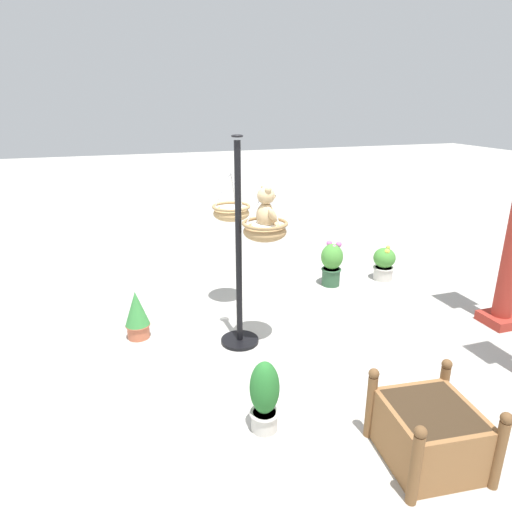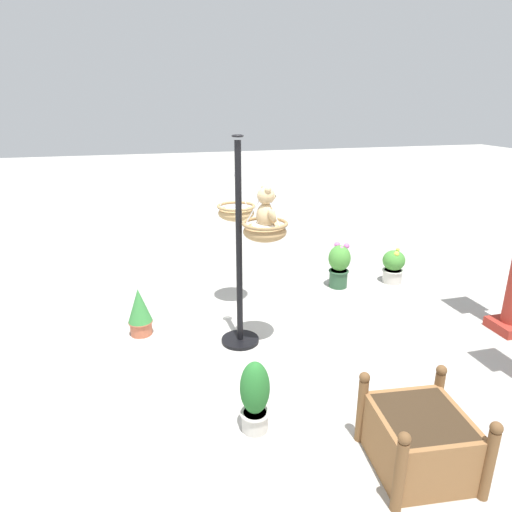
% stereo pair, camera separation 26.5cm
% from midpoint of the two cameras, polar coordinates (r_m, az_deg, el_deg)
% --- Properties ---
extents(ground_plane, '(40.00, 40.00, 0.00)m').
position_cam_midpoint_polar(ground_plane, '(5.34, -2.14, -11.19)').
color(ground_plane, '#ADAAA3').
extents(display_pole_central, '(0.44, 0.44, 2.36)m').
position_cam_midpoint_polar(display_pole_central, '(5.08, -3.64, -3.70)').
color(display_pole_central, black).
rests_on(display_pole_central, ground).
extents(hanging_basket_with_teddy, '(0.49, 0.49, 0.56)m').
position_cam_midpoint_polar(hanging_basket_with_teddy, '(4.79, -0.46, 3.30)').
color(hanging_basket_with_teddy, '#A37F51').
extents(teddy_bear, '(0.32, 0.28, 0.47)m').
position_cam_midpoint_polar(teddy_bear, '(4.74, -0.20, 5.73)').
color(teddy_bear, tan).
extents(hanging_basket_left_high, '(0.50, 0.50, 0.63)m').
position_cam_midpoint_polar(hanging_basket_left_high, '(5.87, -4.44, 5.56)').
color(hanging_basket_left_high, tan).
extents(wooden_planter_box, '(0.85, 0.82, 0.65)m').
position_cam_midpoint_polar(wooden_planter_box, '(3.94, 19.17, -20.29)').
color(wooden_planter_box, olive).
rests_on(wooden_planter_box, ground).
extents(potted_plant_fern_front, '(0.29, 0.29, 0.59)m').
position_cam_midpoint_polar(potted_plant_fern_front, '(5.57, -16.15, -7.16)').
color(potted_plant_fern_front, '#BC6042').
rests_on(potted_plant_fern_front, ground).
extents(potted_plant_flowering_red, '(0.34, 0.34, 0.55)m').
position_cam_midpoint_polar(potted_plant_flowering_red, '(7.30, 14.87, -0.88)').
color(potted_plant_flowering_red, beige).
rests_on(potted_plant_flowering_red, ground).
extents(potted_plant_tall_leafy, '(0.33, 0.33, 0.69)m').
position_cam_midpoint_polar(potted_plant_tall_leafy, '(6.89, 8.46, -0.89)').
color(potted_plant_tall_leafy, '#2D5638').
rests_on(potted_plant_tall_leafy, ground).
extents(potted_plant_bushy_green, '(0.26, 0.26, 0.66)m').
position_cam_midpoint_polar(potted_plant_bushy_green, '(3.98, -0.92, -17.36)').
color(potted_plant_bushy_green, beige).
rests_on(potted_plant_bushy_green, ground).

